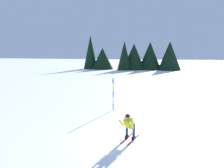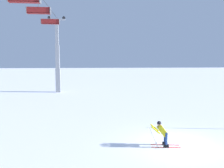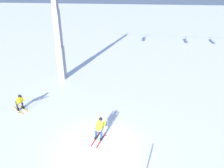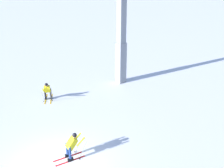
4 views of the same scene
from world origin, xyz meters
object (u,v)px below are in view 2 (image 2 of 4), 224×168
Objects in this scene: chairlift_seat_middle at (39,10)px; chairlift_seat_fourth at (50,22)px; skier_carving_main at (162,132)px; lift_tower_far at (58,61)px.

chairlift_seat_middle is 6.19m from chairlift_seat_fourth.
chairlift_seat_middle is 0.99× the size of chairlift_seat_fourth.
skier_carving_main is at bearing -140.41° from chairlift_seat_middle.
lift_tower_far reaches higher than chairlift_seat_fourth.
lift_tower_far is at bearing 0.00° from chairlift_seat_fourth.
chairlift_seat_fourth is (-5.38, 0.00, 4.69)m from lift_tower_far.
lift_tower_far is at bearing 21.33° from skier_carving_main.
chairlift_seat_middle is (10.35, 8.56, 8.49)m from skier_carving_main.
chairlift_seat_middle reaches higher than skier_carving_main.
skier_carving_main is 0.78× the size of chairlift_seat_middle.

